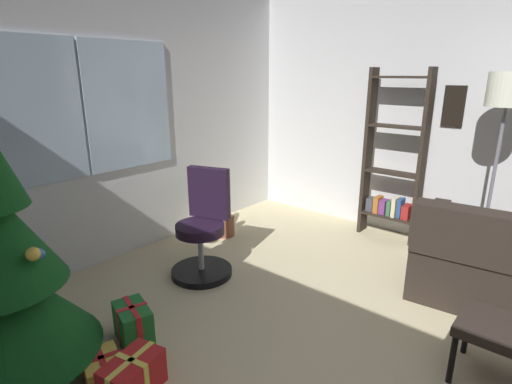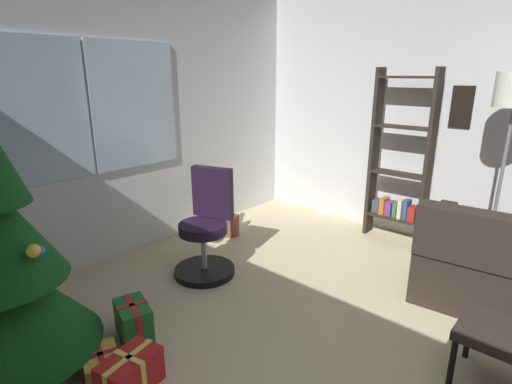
# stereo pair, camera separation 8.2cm
# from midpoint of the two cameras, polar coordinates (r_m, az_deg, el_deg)

# --- Properties ---
(wall_back_with_windows) EXTENTS (4.64, 0.12, 2.72)m
(wall_back_with_windows) POSITION_cam_midpoint_polar(r_m,az_deg,el_deg) (4.12, -20.18, 9.65)
(wall_back_with_windows) COLOR silver
(wall_back_with_windows) RESTS_ON ground_plane
(footstool) EXTENTS (0.41, 0.44, 0.39)m
(footstool) POSITION_cam_midpoint_polar(r_m,az_deg,el_deg) (2.84, 30.75, -17.04)
(footstool) COLOR #2D241E
(footstool) RESTS_ON ground_plane
(gift_box_red) EXTENTS (0.39, 0.29, 0.24)m
(gift_box_red) POSITION_cam_midpoint_polar(r_m,az_deg,el_deg) (2.65, -18.18, -23.85)
(gift_box_red) COLOR red
(gift_box_red) RESTS_ON ground_plane
(gift_box_green) EXTENTS (0.28, 0.36, 0.28)m
(gift_box_green) POSITION_cam_midpoint_polar(r_m,az_deg,el_deg) (3.03, -17.97, -17.60)
(gift_box_green) COLOR #1E722D
(gift_box_green) RESTS_ON ground_plane
(gift_box_gold) EXTENTS (0.28, 0.33, 0.16)m
(gift_box_gold) POSITION_cam_midpoint_polar(r_m,az_deg,el_deg) (2.83, -22.02, -22.40)
(gift_box_gold) COLOR gold
(gift_box_gold) RESTS_ON ground_plane
(office_chair) EXTENTS (0.56, 0.56, 0.98)m
(office_chair) POSITION_cam_midpoint_polar(r_m,az_deg,el_deg) (3.70, -8.21, -6.05)
(office_chair) COLOR black
(office_chair) RESTS_ON ground_plane
(bookshelf) EXTENTS (0.18, 0.64, 1.86)m
(bookshelf) POSITION_cam_midpoint_polar(r_m,az_deg,el_deg) (4.58, 18.54, 3.41)
(bookshelf) COLOR #2D241D
(bookshelf) RESTS_ON ground_plane
(floor_lamp) EXTENTS (0.33, 0.33, 1.81)m
(floor_lamp) POSITION_cam_midpoint_polar(r_m,az_deg,el_deg) (3.95, 31.69, 10.28)
(floor_lamp) COLOR slate
(floor_lamp) RESTS_ON ground_plane
(potted_plant) EXTENTS (0.29, 0.40, 0.65)m
(potted_plant) POSITION_cam_midpoint_polar(r_m,az_deg,el_deg) (4.55, -5.76, -2.89)
(potted_plant) COLOR brown
(potted_plant) RESTS_ON ground_plane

